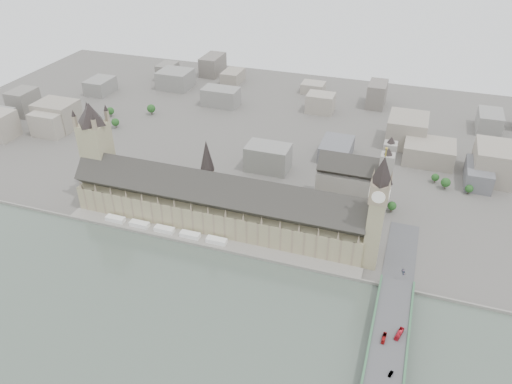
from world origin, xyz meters
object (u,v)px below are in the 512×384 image
(westminster_abbey, at_px, (356,181))
(car_silver, at_px, (391,374))
(victoria_tower, at_px, (97,148))
(red_bus_south, at_px, (399,334))
(red_bus_north, at_px, (384,338))
(elizabeth_tower, at_px, (378,206))
(car_approach, at_px, (403,272))
(westminster_bridge, at_px, (386,358))
(palace_of_westminster, at_px, (217,204))

(westminster_abbey, height_order, car_silver, westminster_abbey)
(victoria_tower, distance_m, red_bus_south, 308.49)
(victoria_tower, bearing_deg, car_silver, -24.28)
(westminster_abbey, relative_size, red_bus_north, 7.17)
(victoria_tower, bearing_deg, elizabeth_tower, -3.96)
(red_bus_north, bearing_deg, red_bus_south, 39.90)
(westminster_abbey, height_order, car_approach, westminster_abbey)
(red_bus_north, xyz_separation_m, car_silver, (7.19, -26.72, -0.50))
(red_bus_north, relative_size, red_bus_south, 0.82)
(westminster_bridge, height_order, red_bus_south, red_bus_south)
(palace_of_westminster, relative_size, car_approach, 48.42)
(westminster_abbey, bearing_deg, red_bus_south, -71.02)
(palace_of_westminster, distance_m, car_silver, 207.11)
(elizabeth_tower, distance_m, red_bus_south, 95.79)
(westminster_abbey, height_order, red_bus_south, westminster_abbey)
(elizabeth_tower, distance_m, victoria_tower, 260.64)
(westminster_bridge, relative_size, car_approach, 59.38)
(victoria_tower, bearing_deg, westminster_bridge, -21.78)
(car_approach, bearing_deg, red_bus_north, -110.09)
(red_bus_south, bearing_deg, palace_of_westminster, 167.71)
(elizabeth_tower, xyz_separation_m, westminster_bridge, (24.00, -95.50, -52.96))
(victoria_tower, distance_m, car_approach, 292.41)
(palace_of_westminster, relative_size, red_bus_south, 22.79)
(red_bus_south, height_order, car_approach, red_bus_south)
(red_bus_north, height_order, car_silver, red_bus_north)
(victoria_tower, relative_size, red_bus_north, 10.55)
(victoria_tower, relative_size, car_approach, 18.27)
(westminster_bridge, distance_m, car_silver, 17.81)
(red_bus_north, distance_m, car_silver, 27.68)
(elizabeth_tower, bearing_deg, car_silver, -76.03)
(palace_of_westminster, relative_size, elizabeth_tower, 2.47)
(elizabeth_tower, height_order, red_bus_south, elizabeth_tower)
(red_bus_north, bearing_deg, car_silver, -71.15)
(westminster_bridge, height_order, westminster_abbey, westminster_abbey)
(palace_of_westminster, bearing_deg, westminster_abbey, 34.17)
(red_bus_south, bearing_deg, elizabeth_tower, 126.76)
(victoria_tower, distance_m, red_bus_north, 302.14)
(westminster_bridge, bearing_deg, victoria_tower, 158.22)
(red_bus_north, relative_size, car_silver, 1.90)
(red_bus_north, height_order, red_bus_south, red_bus_south)
(elizabeth_tower, xyz_separation_m, red_bus_north, (20.63, -85.13, -46.52))
(red_bus_north, xyz_separation_m, red_bus_south, (9.19, 6.70, 0.30))
(westminster_abbey, bearing_deg, car_approach, -61.56)
(car_approach, bearing_deg, westminster_bridge, -107.07)
(car_silver, bearing_deg, elizabeth_tower, 120.56)
(palace_of_westminster, xyz_separation_m, red_bus_north, (158.63, -96.83, -11.13))
(westminster_bridge, height_order, car_silver, car_silver)
(palace_of_westminster, height_order, car_approach, palace_of_westminster)
(victoria_tower, height_order, westminster_abbey, victoria_tower)
(red_bus_north, xyz_separation_m, car_approach, (6.71, 71.64, -0.53))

